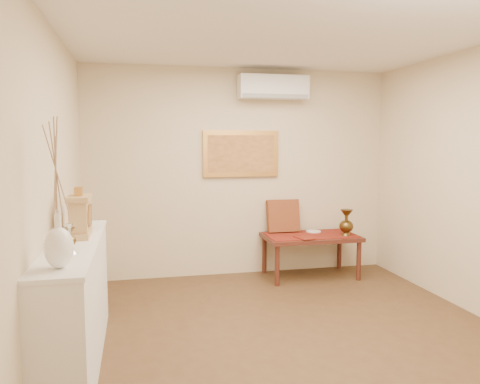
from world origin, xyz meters
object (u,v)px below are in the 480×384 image
object	(u,v)px
white_vase	(57,193)
wooden_chest	(82,215)
brass_urn_tall	(346,220)
mantel_clock	(80,216)
display_ledge	(76,303)
low_table	(311,240)

from	to	relation	value
white_vase	wooden_chest	world-z (taller)	white_vase
white_vase	brass_urn_tall	world-z (taller)	white_vase
mantel_clock	wooden_chest	distance (m)	0.42
wooden_chest	brass_urn_tall	bearing A→B (deg)	19.90
display_ledge	low_table	distance (m)	3.27
mantel_clock	wooden_chest	size ratio (longest dim) A/B	1.68
white_vase	brass_urn_tall	xyz separation A→B (m)	(3.09, 2.51, -0.68)
white_vase	wooden_chest	distance (m)	1.43
display_ledge	white_vase	bearing A→B (deg)	-89.04
low_table	white_vase	bearing A→B (deg)	-135.12
white_vase	low_table	world-z (taller)	white_vase
brass_urn_tall	low_table	size ratio (longest dim) A/B	0.34
white_vase	low_table	distance (m)	3.88
mantel_clock	display_ledge	bearing A→B (deg)	-98.40
display_ledge	mantel_clock	distance (m)	0.69
white_vase	display_ledge	world-z (taller)	white_vase
low_table	mantel_clock	bearing A→B (deg)	-147.59
white_vase	mantel_clock	xyz separation A→B (m)	(0.02, 0.97, -0.29)
wooden_chest	display_ledge	bearing A→B (deg)	-89.79
brass_urn_tall	low_table	bearing A→B (deg)	161.83
wooden_chest	low_table	world-z (taller)	wooden_chest
display_ledge	wooden_chest	size ratio (longest dim) A/B	8.28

